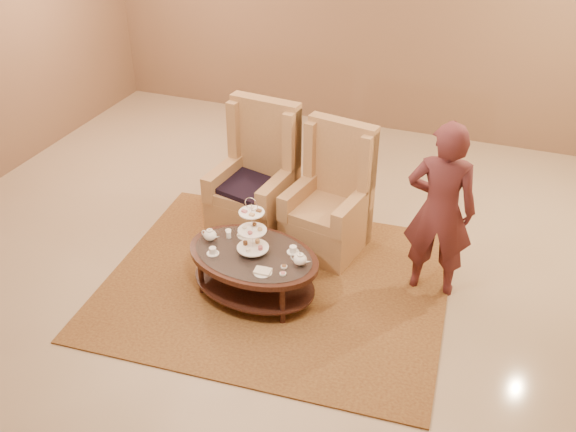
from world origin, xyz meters
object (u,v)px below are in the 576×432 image
at_px(tea_table, 253,261).
at_px(armchair_right, 331,208).
at_px(armchair_left, 257,188).
at_px(person, 440,211).

relative_size(tea_table, armchair_right, 1.04).
height_order(armchair_left, armchair_right, armchair_left).
bearing_deg(person, armchair_right, -20.40).
bearing_deg(armchair_right, person, -7.00).
relative_size(tea_table, person, 0.80).
height_order(armchair_right, person, person).
bearing_deg(armchair_left, tea_table, -62.51).
bearing_deg(armchair_right, tea_table, -101.19).
xyz_separation_m(armchair_right, person, (1.11, -0.35, 0.41)).
distance_m(tea_table, armchair_right, 1.11).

